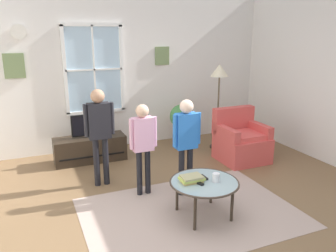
# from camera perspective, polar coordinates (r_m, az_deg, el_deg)

# --- Properties ---
(ground_plane) EXTENTS (6.52, 6.11, 0.02)m
(ground_plane) POSITION_cam_1_polar(r_m,az_deg,el_deg) (4.30, 1.71, -14.32)
(ground_plane) COLOR brown
(back_wall) EXTENTS (5.92, 0.17, 2.89)m
(back_wall) POSITION_cam_1_polar(r_m,az_deg,el_deg) (6.42, -8.95, 9.26)
(back_wall) COLOR silver
(back_wall) RESTS_ON ground_plane
(area_rug) EXTENTS (2.55, 1.81, 0.01)m
(area_rug) POSITION_cam_1_polar(r_m,az_deg,el_deg) (4.29, 3.72, -14.22)
(area_rug) COLOR tan
(area_rug) RESTS_ON ground_plane
(tv_stand) EXTENTS (1.18, 0.43, 0.42)m
(tv_stand) POSITION_cam_1_polar(r_m,az_deg,el_deg) (5.93, -12.88, -3.75)
(tv_stand) COLOR #2D2319
(tv_stand) RESTS_ON ground_plane
(television) EXTENTS (0.57, 0.08, 0.39)m
(television) POSITION_cam_1_polar(r_m,az_deg,el_deg) (5.80, -13.12, 0.13)
(television) COLOR #4C4C4C
(television) RESTS_ON tv_stand
(armchair) EXTENTS (0.76, 0.74, 0.87)m
(armchair) POSITION_cam_1_polar(r_m,az_deg,el_deg) (5.92, 12.06, -2.54)
(armchair) COLOR #D14C47
(armchair) RESTS_ON ground_plane
(coffee_table) EXTENTS (0.82, 0.82, 0.45)m
(coffee_table) POSITION_cam_1_polar(r_m,az_deg,el_deg) (4.06, 6.07, -9.54)
(coffee_table) COLOR #99B2B7
(coffee_table) RESTS_ON ground_plane
(book_stack) EXTENTS (0.28, 0.18, 0.08)m
(book_stack) POSITION_cam_1_polar(r_m,az_deg,el_deg) (4.01, 3.99, -8.79)
(book_stack) COLOR tan
(book_stack) RESTS_ON coffee_table
(cup) EXTENTS (0.08, 0.08, 0.11)m
(cup) POSITION_cam_1_polar(r_m,az_deg,el_deg) (4.03, 8.01, -8.54)
(cup) COLOR white
(cup) RESTS_ON coffee_table
(remote_near_books) EXTENTS (0.04, 0.14, 0.02)m
(remote_near_books) POSITION_cam_1_polar(r_m,az_deg,el_deg) (4.13, 6.01, -8.49)
(remote_near_books) COLOR black
(remote_near_books) RESTS_ON coffee_table
(remote_near_cup) EXTENTS (0.08, 0.15, 0.02)m
(remote_near_cup) POSITION_cam_1_polar(r_m,az_deg,el_deg) (3.98, 5.12, -9.45)
(remote_near_cup) COLOR black
(remote_near_cup) RESTS_ON coffee_table
(person_pink_shirt) EXTENTS (0.37, 0.17, 1.24)m
(person_pink_shirt) POSITION_cam_1_polar(r_m,az_deg,el_deg) (4.44, -4.21, -2.23)
(person_pink_shirt) COLOR black
(person_pink_shirt) RESTS_ON ground_plane
(person_black_shirt) EXTENTS (0.42, 0.19, 1.39)m
(person_black_shirt) POSITION_cam_1_polar(r_m,az_deg,el_deg) (4.78, -11.42, -0.07)
(person_black_shirt) COLOR black
(person_black_shirt) RESTS_ON ground_plane
(person_blue_shirt) EXTENTS (0.39, 0.18, 1.30)m
(person_blue_shirt) POSITION_cam_1_polar(r_m,az_deg,el_deg) (4.43, 3.05, -1.75)
(person_blue_shirt) COLOR black
(person_blue_shirt) RESTS_ON ground_plane
(potted_plant_by_window) EXTENTS (0.45, 0.45, 0.81)m
(potted_plant_by_window) POSITION_cam_1_polar(r_m,az_deg,el_deg) (6.42, 2.29, 1.07)
(potted_plant_by_window) COLOR #9E6B4C
(potted_plant_by_window) RESTS_ON ground_plane
(floor_lamp) EXTENTS (0.32, 0.32, 1.57)m
(floor_lamp) POSITION_cam_1_polar(r_m,az_deg,el_deg) (6.26, 8.56, 7.84)
(floor_lamp) COLOR black
(floor_lamp) RESTS_ON ground_plane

